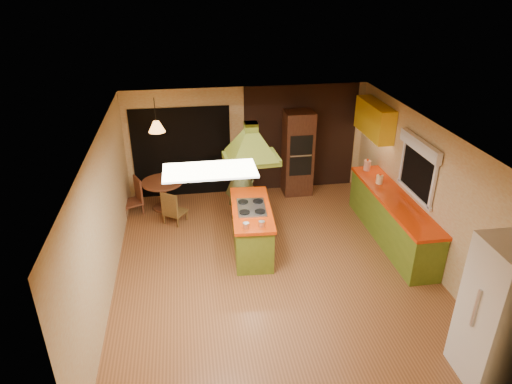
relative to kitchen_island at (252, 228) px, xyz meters
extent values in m
plane|color=#9B5C32|center=(0.29, -0.67, -0.45)|extent=(6.50, 6.50, 0.00)
plane|color=beige|center=(0.29, 2.58, 0.80)|extent=(5.50, 0.00, 5.50)
plane|color=beige|center=(0.29, -3.92, 0.80)|extent=(5.50, 0.00, 5.50)
plane|color=beige|center=(-2.46, -0.67, 0.80)|extent=(0.00, 6.50, 6.50)
plane|color=beige|center=(3.04, -0.67, 0.80)|extent=(0.00, 6.50, 6.50)
plane|color=silver|center=(0.29, -0.67, 2.05)|extent=(6.50, 6.50, 0.00)
cube|color=#381E14|center=(1.54, 2.56, 0.80)|extent=(2.64, 0.03, 2.50)
cube|color=black|center=(-1.21, 2.56, 0.60)|extent=(2.20, 0.03, 2.10)
cube|color=olive|center=(2.74, -0.07, -0.02)|extent=(0.58, 3.00, 0.86)
cube|color=#E53807|center=(2.74, -0.07, 0.44)|extent=(0.62, 3.05, 0.06)
cube|color=yellow|center=(2.86, 1.53, 1.50)|extent=(0.34, 1.40, 0.70)
cube|color=black|center=(3.01, -0.27, 1.10)|extent=(0.03, 1.16, 0.96)
cube|color=white|center=(2.96, -0.27, 1.57)|extent=(0.10, 1.35, 0.22)
cube|color=white|center=(-0.81, -1.87, 2.04)|extent=(1.20, 0.60, 0.03)
cube|color=olive|center=(0.00, 0.00, -0.04)|extent=(0.76, 1.73, 0.82)
cube|color=red|center=(0.00, 0.00, 0.41)|extent=(0.83, 1.81, 0.06)
cube|color=silver|center=(0.00, 0.00, 0.44)|extent=(0.56, 0.77, 0.02)
cube|color=#5A6719|center=(0.00, 0.00, 1.40)|extent=(0.97, 0.73, 0.11)
pyramid|color=#5A6719|center=(0.00, 0.00, 1.90)|extent=(0.97, 0.73, 0.45)
cube|color=#5A6719|center=(0.00, 0.00, 1.98)|extent=(0.22, 0.22, 0.14)
imported|color=brown|center=(-0.05, 1.23, 0.46)|extent=(0.69, 0.47, 1.83)
cube|color=white|center=(2.64, -3.44, 0.55)|extent=(0.84, 0.80, 2.01)
cube|color=#4F2919|center=(1.42, 2.28, 0.54)|extent=(0.65, 0.58, 1.97)
cube|color=black|center=(1.42, 1.98, 0.84)|extent=(0.51, 0.02, 0.45)
cube|color=black|center=(1.42, 1.98, 0.34)|extent=(0.51, 0.02, 0.45)
cylinder|color=brown|center=(-1.68, 1.92, 0.19)|extent=(0.88, 0.88, 0.05)
cylinder|color=brown|center=(-1.68, 1.92, -0.12)|extent=(0.14, 0.14, 0.62)
cylinder|color=brown|center=(-1.68, 1.92, -0.42)|extent=(0.49, 0.49, 0.05)
cone|color=#FF9E3F|center=(-1.68, 1.92, 1.45)|extent=(0.43, 0.43, 0.22)
cylinder|color=beige|center=(2.69, 1.24, 0.58)|extent=(0.17, 0.17, 0.22)
cylinder|color=#FEF4CC|center=(2.69, 0.56, 0.56)|extent=(0.14, 0.14, 0.18)
cylinder|color=#FEF5CC|center=(2.69, 0.57, 0.56)|extent=(0.14, 0.14, 0.18)
camera|label=1|loc=(-1.07, -7.26, 4.37)|focal=32.00mm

